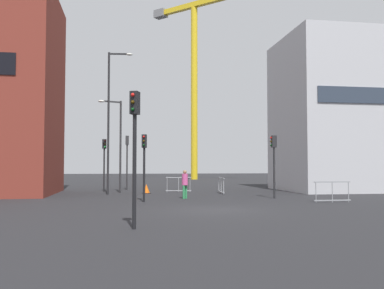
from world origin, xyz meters
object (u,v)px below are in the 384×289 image
Objects in this scene: construction_crane at (197,59)px; pedestrian_walking at (185,182)px; traffic_light_corner at (274,156)px; traffic_cone_by_barrier at (146,189)px; streetlamp_short at (118,138)px; traffic_light_island at (144,156)px; traffic_light_verge at (127,154)px; traffic_light_median at (135,137)px; streetlamp_tall at (111,113)px; traffic_light_near at (104,156)px.

pedestrian_walking is at bearing -100.92° from construction_crane.
traffic_cone_by_barrier is (-7.11, 5.64, -2.18)m from traffic_light_corner.
streetlamp_short is at bearing 145.25° from traffic_light_corner.
traffic_light_verge reaches higher than traffic_light_island.
traffic_light_median is at bearing -94.12° from traffic_cone_by_barrier.
streetlamp_tall is at bearing 94.52° from traffic_light_median.
traffic_cone_by_barrier is at bearing 19.07° from streetlamp_tall.
traffic_light_verge is at bearing -112.42° from construction_crane.
traffic_cone_by_barrier is at bearing -38.27° from traffic_light_near.
traffic_light_verge is at bearing 50.17° from traffic_light_near.
traffic_light_median reaches higher than traffic_light_island.
streetlamp_short is 3.93× the size of pedestrian_walking.
pedestrian_walking is (3.14, 11.40, -1.84)m from traffic_light_median.
streetlamp_short is 1.82× the size of traffic_light_island.
traffic_light_near is 6.08× the size of traffic_cone_by_barrier.
streetlamp_tall is at bearing -102.19° from traffic_light_verge.
construction_crane is 3.83× the size of streetlamp_short.
traffic_light_island is 7.23m from traffic_cone_by_barrier.
streetlamp_short is 3.85m from traffic_light_verge.
traffic_light_corner is at bearing -38.44° from traffic_cone_by_barrier.
pedestrian_walking is (-5.15, 0.61, -1.53)m from traffic_light_corner.
pedestrian_walking is (4.92, -7.37, -1.63)m from traffic_light_near.
streetlamp_tall is 2.27× the size of traffic_light_median.
traffic_light_near is 4.41m from traffic_cone_by_barrier.
traffic_light_verge is (-0.12, 20.76, 0.04)m from traffic_light_median.
streetlamp_short is 1.68× the size of traffic_light_near.
traffic_light_corner is 2.24× the size of pedestrian_walking.
construction_crane reaches higher than streetlamp_short.
traffic_light_median is 16.66m from traffic_cone_by_barrier.
traffic_light_island is at bearing -72.18° from streetlamp_tall.
traffic_light_island is at bearing -142.44° from pedestrian_walking.
traffic_light_corner is (9.53, -4.81, -2.90)m from streetlamp_tall.
traffic_light_near is at bearing 99.72° from streetlamp_tall.
pedestrian_walking reaches higher than traffic_cone_by_barrier.
traffic_light_corner reaches higher than pedestrian_walking.
traffic_light_corner is at bearing -6.71° from pedestrian_walking.
traffic_light_verge is (1.11, 5.16, -2.55)m from streetlamp_tall.
streetlamp_tall reaches higher than traffic_light_island.
traffic_light_island is 0.85× the size of traffic_light_median.
streetlamp_short is at bearing 101.30° from traffic_light_island.
traffic_light_island is at bearing 85.70° from traffic_light_median.
traffic_light_verge reaches higher than traffic_light_median.
construction_crane is 5.91× the size of traffic_light_median.
streetlamp_tall is at bearing -106.26° from streetlamp_short.
construction_crane is at bearing 75.80° from traffic_light_island.
streetlamp_short is 2.30m from traffic_light_near.
streetlamp_short is 1.76× the size of traffic_light_corner.
pedestrian_walking is (3.94, -5.70, -2.88)m from streetlamp_short.
traffic_light_median is 6.61× the size of traffic_cone_by_barrier.
traffic_light_near is 0.91× the size of traffic_light_verge.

